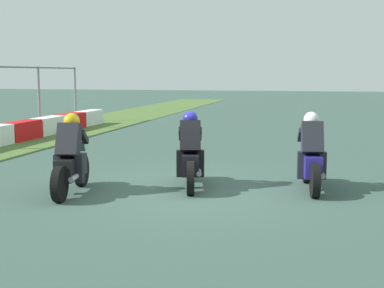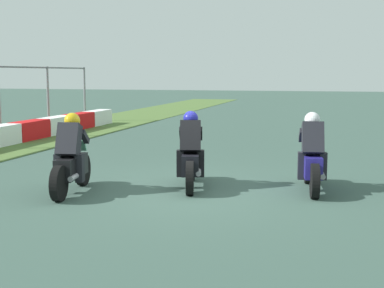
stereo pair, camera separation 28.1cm
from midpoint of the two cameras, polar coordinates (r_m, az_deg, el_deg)
The scene contains 4 objects.
ground_plane at distance 10.56m, azimuth -1.03°, elevation -4.87°, with size 120.00×120.00×0.00m, color #385147.
rider_lane_a at distance 10.73m, azimuth 11.63°, elevation -1.44°, with size 2.04×0.59×1.51m.
rider_lane_b at distance 10.73m, azimuth -0.93°, elevation -1.29°, with size 2.01×0.67×1.51m.
rider_lane_c at distance 10.46m, azimuth -13.31°, elevation -1.72°, with size 2.04×0.60×1.51m.
Camera 1 is at (-10.03, -2.43, 2.25)m, focal length 50.97 mm.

